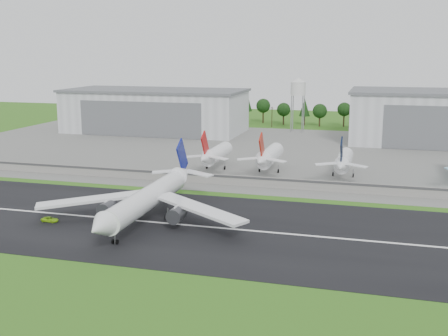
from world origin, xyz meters
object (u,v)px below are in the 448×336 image
(parked_jet_red_a, at_px, (215,154))
(parked_jet_red_b, at_px, (268,156))
(parked_jet_navy, at_px, (343,161))
(ground_vehicle, at_px, (50,219))
(main_airliner, at_px, (146,204))

(parked_jet_red_a, height_order, parked_jet_red_b, parked_jet_red_b)
(parked_jet_red_a, xyz_separation_m, parked_jet_navy, (46.86, -0.02, -0.10))
(ground_vehicle, distance_m, parked_jet_red_b, 85.28)
(parked_jet_red_a, distance_m, parked_jet_red_b, 20.23)
(ground_vehicle, relative_size, parked_jet_red_b, 0.14)
(parked_jet_red_a, relative_size, parked_jet_red_b, 1.00)
(main_airliner, xyz_separation_m, ground_vehicle, (-24.32, -6.52, -4.17))
(ground_vehicle, xyz_separation_m, parked_jet_navy, (69.48, 73.48, 5.23))
(main_airliner, xyz_separation_m, parked_jet_navy, (45.16, 66.96, 1.06))
(parked_jet_red_b, xyz_separation_m, parked_jet_navy, (26.63, -0.05, -0.29))
(ground_vehicle, bearing_deg, parked_jet_navy, -43.55)
(main_airliner, bearing_deg, parked_jet_red_b, -106.26)
(parked_jet_red_a, height_order, parked_jet_navy, parked_jet_red_a)
(main_airliner, bearing_deg, parked_jet_red_a, -89.34)
(main_airliner, height_order, parked_jet_red_b, main_airliner)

